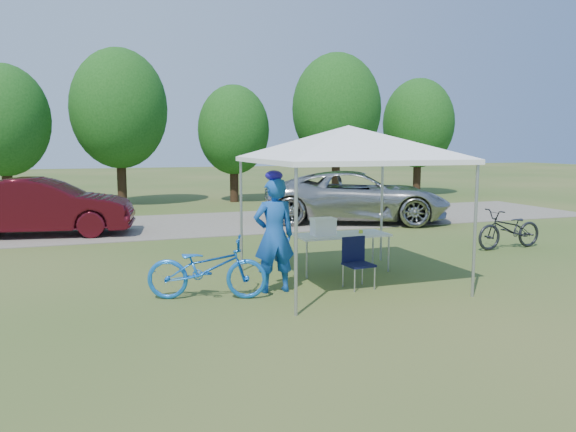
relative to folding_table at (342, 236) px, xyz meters
name	(u,v)px	position (x,y,z in m)	size (l,w,h in m)	color
ground	(346,282)	(-0.28, -0.82, -0.68)	(100.00, 100.00, 0.00)	#2D5119
gravel_strip	(235,222)	(-0.28, 7.18, -0.67)	(24.00, 5.00, 0.02)	gray
canopy	(348,130)	(-0.28, -0.82, 1.97)	(4.53, 4.53, 3.00)	#A5A5AA
treeline	(190,116)	(-0.58, 13.23, 2.85)	(24.89, 4.28, 6.30)	#382314
folding_table	(342,236)	(0.00, 0.00, 0.00)	(1.77, 0.74, 0.73)	white
folding_chair	(356,258)	(-0.26, -1.14, -0.18)	(0.47, 0.48, 0.85)	black
cooler	(323,226)	(-0.38, 0.00, 0.20)	(0.44, 0.30, 0.32)	white
ice_cream_cup	(361,232)	(0.37, -0.05, 0.07)	(0.08, 0.08, 0.06)	#C4D832
cyclist	(274,235)	(-1.67, -0.98, 0.26)	(0.69, 0.45, 1.88)	#144BA8
bike_blue	(207,268)	(-2.79, -1.02, -0.19)	(0.65, 1.86, 0.98)	blue
bike_dark	(510,229)	(4.66, 0.83, -0.22)	(0.62, 1.78, 0.93)	black
minivan	(357,196)	(3.31, 6.06, 0.12)	(2.60, 5.63, 1.56)	#AEAEA9
sedan	(42,207)	(-5.67, 6.41, 0.09)	(1.60, 4.59, 1.51)	#420B12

